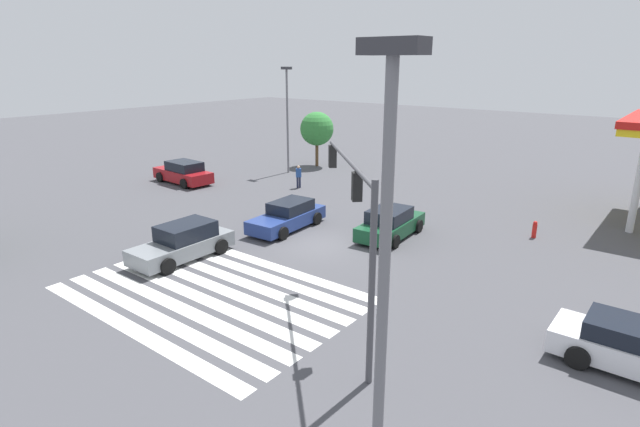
{
  "coord_description": "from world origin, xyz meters",
  "views": [
    {
      "loc": [
        13.76,
        -17.66,
        8.4
      ],
      "look_at": [
        0.0,
        0.0,
        1.53
      ],
      "focal_mm": 28.0,
      "sensor_mm": 36.0,
      "label": 1
    }
  ],
  "objects_px": {
    "car_1": "(288,216)",
    "pedestrian": "(299,176)",
    "car_2": "(390,223)",
    "street_light_pole_b": "(382,314)",
    "traffic_signal_mast": "(355,211)",
    "car_0": "(183,173)",
    "tree_corner_c": "(317,129)",
    "street_light_pole_a": "(287,111)",
    "fire_hydrant": "(535,229)",
    "car_6": "(183,242)"
  },
  "relations": [
    {
      "from": "street_light_pole_b",
      "to": "street_light_pole_a",
      "type": "bearing_deg",
      "value": 133.79
    },
    {
      "from": "car_1",
      "to": "tree_corner_c",
      "type": "xyz_separation_m",
      "value": [
        -8.85,
        13.67,
        2.4
      ]
    },
    {
      "from": "street_light_pole_b",
      "to": "tree_corner_c",
      "type": "distance_m",
      "value": 35.02
    },
    {
      "from": "car_2",
      "to": "pedestrian",
      "type": "height_order",
      "value": "pedestrian"
    },
    {
      "from": "pedestrian",
      "to": "street_light_pole_b",
      "type": "height_order",
      "value": "street_light_pole_b"
    },
    {
      "from": "pedestrian",
      "to": "fire_hydrant",
      "type": "relative_size",
      "value": 1.82
    },
    {
      "from": "street_light_pole_a",
      "to": "street_light_pole_b",
      "type": "height_order",
      "value": "street_light_pole_b"
    },
    {
      "from": "fire_hydrant",
      "to": "car_2",
      "type": "bearing_deg",
      "value": -143.12
    },
    {
      "from": "pedestrian",
      "to": "street_light_pole_a",
      "type": "height_order",
      "value": "street_light_pole_a"
    },
    {
      "from": "tree_corner_c",
      "to": "fire_hydrant",
      "type": "height_order",
      "value": "tree_corner_c"
    },
    {
      "from": "car_1",
      "to": "pedestrian",
      "type": "height_order",
      "value": "pedestrian"
    },
    {
      "from": "car_2",
      "to": "car_6",
      "type": "relative_size",
      "value": 0.97
    },
    {
      "from": "tree_corner_c",
      "to": "fire_hydrant",
      "type": "bearing_deg",
      "value": -20.46
    },
    {
      "from": "traffic_signal_mast",
      "to": "car_0",
      "type": "height_order",
      "value": "traffic_signal_mast"
    },
    {
      "from": "car_1",
      "to": "car_6",
      "type": "distance_m",
      "value": 5.99
    },
    {
      "from": "car_2",
      "to": "street_light_pole_a",
      "type": "relative_size",
      "value": 0.56
    },
    {
      "from": "car_0",
      "to": "fire_hydrant",
      "type": "height_order",
      "value": "car_0"
    },
    {
      "from": "car_1",
      "to": "car_2",
      "type": "relative_size",
      "value": 1.06
    },
    {
      "from": "car_1",
      "to": "street_light_pole_b",
      "type": "height_order",
      "value": "street_light_pole_b"
    },
    {
      "from": "car_2",
      "to": "street_light_pole_b",
      "type": "bearing_deg",
      "value": -154.52
    },
    {
      "from": "car_2",
      "to": "pedestrian",
      "type": "xyz_separation_m",
      "value": [
        -10.04,
        4.84,
        0.17
      ]
    },
    {
      "from": "car_1",
      "to": "tree_corner_c",
      "type": "relative_size",
      "value": 1.07
    },
    {
      "from": "car_6",
      "to": "car_0",
      "type": "bearing_deg",
      "value": -127.55
    },
    {
      "from": "car_2",
      "to": "street_light_pole_b",
      "type": "height_order",
      "value": "street_light_pole_b"
    },
    {
      "from": "car_1",
      "to": "tree_corner_c",
      "type": "bearing_deg",
      "value": -150.54
    },
    {
      "from": "car_1",
      "to": "car_2",
      "type": "height_order",
      "value": "car_2"
    },
    {
      "from": "street_light_pole_b",
      "to": "fire_hydrant",
      "type": "height_order",
      "value": "street_light_pole_b"
    },
    {
      "from": "pedestrian",
      "to": "street_light_pole_a",
      "type": "relative_size",
      "value": 0.2
    },
    {
      "from": "traffic_signal_mast",
      "to": "car_0",
      "type": "distance_m",
      "value": 23.67
    },
    {
      "from": "car_6",
      "to": "tree_corner_c",
      "type": "distance_m",
      "value": 21.25
    },
    {
      "from": "tree_corner_c",
      "to": "pedestrian",
      "type": "bearing_deg",
      "value": -61.22
    },
    {
      "from": "car_0",
      "to": "car_1",
      "type": "height_order",
      "value": "car_0"
    },
    {
      "from": "car_6",
      "to": "street_light_pole_a",
      "type": "height_order",
      "value": "street_light_pole_a"
    },
    {
      "from": "traffic_signal_mast",
      "to": "street_light_pole_b",
      "type": "bearing_deg",
      "value": 171.54
    },
    {
      "from": "traffic_signal_mast",
      "to": "street_light_pole_b",
      "type": "xyz_separation_m",
      "value": [
        4.78,
        -6.45,
        0.98
      ]
    },
    {
      "from": "pedestrian",
      "to": "fire_hydrant",
      "type": "height_order",
      "value": "pedestrian"
    },
    {
      "from": "traffic_signal_mast",
      "to": "car_6",
      "type": "relative_size",
      "value": 1.23
    },
    {
      "from": "car_0",
      "to": "car_6",
      "type": "distance_m",
      "value": 14.67
    },
    {
      "from": "car_6",
      "to": "street_light_pole_b",
      "type": "bearing_deg",
      "value": 62.97
    },
    {
      "from": "street_light_pole_a",
      "to": "car_2",
      "type": "bearing_deg",
      "value": -30.38
    },
    {
      "from": "street_light_pole_b",
      "to": "car_6",
      "type": "bearing_deg",
      "value": 153.13
    },
    {
      "from": "car_1",
      "to": "street_light_pole_a",
      "type": "relative_size",
      "value": 0.6
    },
    {
      "from": "car_2",
      "to": "car_6",
      "type": "xyz_separation_m",
      "value": [
        -5.8,
        -8.06,
        0.03
      ]
    },
    {
      "from": "pedestrian",
      "to": "tree_corner_c",
      "type": "distance_m",
      "value": 7.95
    },
    {
      "from": "car_1",
      "to": "pedestrian",
      "type": "bearing_deg",
      "value": -146.9
    },
    {
      "from": "street_light_pole_b",
      "to": "car_0",
      "type": "bearing_deg",
      "value": 148.12
    },
    {
      "from": "car_1",
      "to": "tree_corner_c",
      "type": "distance_m",
      "value": 16.46
    },
    {
      "from": "car_1",
      "to": "car_2",
      "type": "bearing_deg",
      "value": 110.27
    },
    {
      "from": "street_light_pole_a",
      "to": "fire_hydrant",
      "type": "relative_size",
      "value": 9.28
    },
    {
      "from": "pedestrian",
      "to": "fire_hydrant",
      "type": "distance_m",
      "value": 15.76
    }
  ]
}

